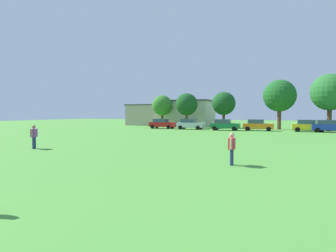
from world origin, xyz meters
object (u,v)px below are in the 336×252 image
(adult_bystander, at_px, (232,146))
(tree_far_left, at_px, (162,105))
(parked_car_blue_5, at_px, (328,126))
(tree_center_right, at_px, (280,96))
(tree_left, at_px, (187,104))
(parked_car_yellow_4, at_px, (308,126))
(parked_car_silver_1, at_px, (190,124))
(tree_right, at_px, (330,92))
(parked_car_orange_3, at_px, (258,125))
(parked_car_red_0, at_px, (162,124))
(bystander_near_trees, at_px, (34,135))
(tree_center_left, at_px, (224,104))
(parked_car_green_2, at_px, (225,125))

(adult_bystander, relative_size, tree_far_left, 0.26)
(parked_car_blue_5, xyz_separation_m, tree_center_right, (-6.21, 4.98, 4.53))
(parked_car_blue_5, xyz_separation_m, tree_left, (-21.74, 4.70, 3.34))
(parked_car_yellow_4, relative_size, parked_car_blue_5, 1.00)
(tree_center_right, bearing_deg, parked_car_silver_1, -158.81)
(tree_far_left, distance_m, tree_right, 28.17)
(parked_car_orange_3, bearing_deg, parked_car_blue_5, -0.91)
(tree_center_right, bearing_deg, adult_bystander, -93.52)
(tree_far_left, bearing_deg, parked_car_red_0, -67.12)
(parked_car_orange_3, height_order, tree_right, tree_right)
(parked_car_silver_1, bearing_deg, parked_car_blue_5, 0.54)
(tree_left, bearing_deg, adult_bystander, -68.37)
(tree_center_right, bearing_deg, tree_left, -178.97)
(bystander_near_trees, distance_m, parked_car_yellow_4, 34.84)
(tree_center_right, bearing_deg, bystander_near_trees, -116.59)
(adult_bystander, xyz_separation_m, tree_left, (-13.43, 33.87, 3.24))
(parked_car_orange_3, bearing_deg, parked_car_red_0, 179.47)
(tree_left, bearing_deg, tree_right, -2.86)
(adult_bystander, distance_m, parked_car_orange_3, 29.33)
(bystander_near_trees, xyz_separation_m, tree_left, (0.97, 32.69, 3.18))
(parked_car_silver_1, distance_m, tree_left, 6.32)
(tree_center_right, bearing_deg, tree_far_left, 175.56)
(adult_bystander, xyz_separation_m, tree_center_left, (-7.02, 35.38, 3.35))
(parked_car_yellow_4, distance_m, tree_center_left, 14.60)
(parked_car_orange_3, bearing_deg, tree_center_right, 58.89)
(parked_car_blue_5, distance_m, tree_left, 22.49)
(bystander_near_trees, xyz_separation_m, tree_center_left, (7.38, 34.20, 3.29))
(bystander_near_trees, bearing_deg, tree_center_right, -52.62)
(parked_car_green_2, bearing_deg, parked_car_yellow_4, 5.18)
(parked_car_yellow_4, bearing_deg, parked_car_red_0, -179.88)
(parked_car_yellow_4, distance_m, tree_right, 6.55)
(adult_bystander, height_order, tree_center_right, tree_center_right)
(parked_car_orange_3, height_order, tree_left, tree_left)
(parked_car_silver_1, bearing_deg, tree_right, 10.59)
(adult_bystander, distance_m, parked_car_blue_5, 30.33)
(parked_car_orange_3, bearing_deg, parked_car_yellow_4, 1.63)
(tree_far_left, bearing_deg, parked_car_green_2, -28.55)
(bystander_near_trees, bearing_deg, parked_car_yellow_4, -61.64)
(parked_car_yellow_4, height_order, tree_left, tree_left)
(parked_car_blue_5, bearing_deg, parked_car_orange_3, 179.09)
(adult_bystander, relative_size, parked_car_blue_5, 0.38)
(bystander_near_trees, bearing_deg, parked_car_silver_1, -32.56)
(parked_car_green_2, bearing_deg, parked_car_blue_5, 2.89)
(tree_far_left, relative_size, tree_center_left, 0.96)
(adult_bystander, bearing_deg, parked_car_yellow_4, 166.94)
(adult_bystander, distance_m, tree_center_left, 36.23)
(parked_car_green_2, height_order, parked_car_yellow_4, same)
(parked_car_green_2, xyz_separation_m, tree_center_left, (-1.45, 6.91, 3.46))
(parked_car_orange_3, relative_size, tree_left, 0.69)
(adult_bystander, relative_size, parked_car_orange_3, 0.38)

